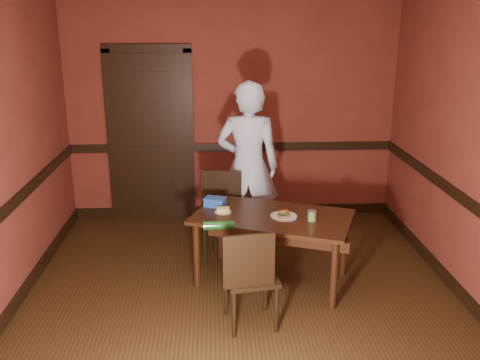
{
  "coord_description": "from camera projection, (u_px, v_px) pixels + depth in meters",
  "views": [
    {
      "loc": [
        -0.24,
        -4.24,
        2.46
      ],
      "look_at": [
        0.0,
        0.35,
        1.05
      ],
      "focal_mm": 40.0,
      "sensor_mm": 36.0,
      "label": 1
    }
  ],
  "objects": [
    {
      "name": "sauce_jar",
      "position": [
        312.0,
        216.0,
        4.85
      ],
      "size": [
        0.08,
        0.08,
        0.1
      ],
      "rotation": [
        0.0,
        0.0,
        -0.34
      ],
      "color": "#517F35",
      "rests_on": "dining_table"
    },
    {
      "name": "cheese_saucer",
      "position": [
        223.0,
        211.0,
        5.06
      ],
      "size": [
        0.16,
        0.16,
        0.05
      ],
      "rotation": [
        0.0,
        0.0,
        0.08
      ],
      "color": "silver",
      "rests_on": "dining_table"
    },
    {
      "name": "chair_near",
      "position": [
        251.0,
        275.0,
        4.35
      ],
      "size": [
        0.47,
        0.47,
        0.88
      ],
      "primitive_type": null,
      "rotation": [
        0.0,
        0.0,
        3.3
      ],
      "color": "black",
      "rests_on": "floor"
    },
    {
      "name": "wrapped_veg",
      "position": [
        219.0,
        225.0,
        4.66
      ],
      "size": [
        0.28,
        0.09,
        0.08
      ],
      "primitive_type": "cylinder",
      "rotation": [
        0.0,
        1.57,
        0.04
      ],
      "color": "#175018",
      "rests_on": "dining_table"
    },
    {
      "name": "wall_back",
      "position": [
        232.0,
        111.0,
        6.53
      ],
      "size": [
        4.0,
        0.02,
        2.7
      ],
      "primitive_type": "cube",
      "color": "maroon",
      "rests_on": "ground"
    },
    {
      "name": "dado_back",
      "position": [
        232.0,
        147.0,
        6.65
      ],
      "size": [
        4.0,
        0.03,
        0.1
      ],
      "primitive_type": "cube",
      "color": "black",
      "rests_on": "ground"
    },
    {
      "name": "sandwich_plate",
      "position": [
        284.0,
        215.0,
        4.95
      ],
      "size": [
        0.25,
        0.25,
        0.06
      ],
      "rotation": [
        0.0,
        0.0,
        0.25
      ],
      "color": "silver",
      "rests_on": "dining_table"
    },
    {
      "name": "door",
      "position": [
        151.0,
        133.0,
        6.53
      ],
      "size": [
        1.05,
        0.07,
        2.2
      ],
      "color": "black",
      "rests_on": "ground"
    },
    {
      "name": "wall_right",
      "position": [
        480.0,
        155.0,
        4.48
      ],
      "size": [
        0.02,
        4.5,
        2.7
      ],
      "primitive_type": "cube",
      "color": "maroon",
      "rests_on": "ground"
    },
    {
      "name": "floor",
      "position": [
        242.0,
        303.0,
        4.78
      ],
      "size": [
        4.0,
        4.5,
        0.01
      ],
      "primitive_type": "cube",
      "color": "black",
      "rests_on": "ground"
    },
    {
      "name": "baseboard_right",
      "position": [
        460.0,
        292.0,
        4.86
      ],
      "size": [
        0.03,
        4.5,
        0.12
      ],
      "primitive_type": "cube",
      "color": "black",
      "rests_on": "ground"
    },
    {
      "name": "baseboard_back",
      "position": [
        233.0,
        210.0,
        6.9
      ],
      "size": [
        4.0,
        0.03,
        0.12
      ],
      "primitive_type": "cube",
      "color": "black",
      "rests_on": "ground"
    },
    {
      "name": "chair_far",
      "position": [
        225.0,
        218.0,
        5.53
      ],
      "size": [
        0.5,
        0.5,
        0.92
      ],
      "primitive_type": null,
      "rotation": [
        0.0,
        0.0,
        -0.18
      ],
      "color": "black",
      "rests_on": "floor"
    },
    {
      "name": "food_tub",
      "position": [
        215.0,
        202.0,
        5.23
      ],
      "size": [
        0.24,
        0.2,
        0.09
      ],
      "rotation": [
        0.0,
        0.0,
        -0.37
      ],
      "color": "blue",
      "rests_on": "dining_table"
    },
    {
      "name": "dado_right",
      "position": [
        471.0,
        205.0,
        4.61
      ],
      "size": [
        0.03,
        4.5,
        0.1
      ],
      "primitive_type": "cube",
      "color": "black",
      "rests_on": "ground"
    },
    {
      "name": "dining_table",
      "position": [
        272.0,
        248.0,
        5.1
      ],
      "size": [
        1.64,
        1.28,
        0.68
      ],
      "primitive_type": "cube",
      "rotation": [
        0.0,
        0.0,
        -0.37
      ],
      "color": "black",
      "rests_on": "floor"
    },
    {
      "name": "person",
      "position": [
        248.0,
        166.0,
        5.73
      ],
      "size": [
        0.71,
        0.51,
        1.83
      ],
      "primitive_type": "imported",
      "rotation": [
        0.0,
        0.0,
        3.04
      ],
      "color": "#AFCAE3",
      "rests_on": "floor"
    },
    {
      "name": "baseboard_left",
      "position": [
        15.0,
        303.0,
        4.66
      ],
      "size": [
        0.03,
        4.5,
        0.12
      ],
      "primitive_type": "cube",
      "color": "black",
      "rests_on": "ground"
    },
    {
      "name": "dado_left",
      "position": [
        3.0,
        213.0,
        4.42
      ],
      "size": [
        0.03,
        4.5,
        0.1
      ],
      "primitive_type": "cube",
      "color": "black",
      "rests_on": "ground"
    },
    {
      "name": "wall_front",
      "position": [
        272.0,
        294.0,
        2.23
      ],
      "size": [
        4.0,
        0.02,
        2.7
      ],
      "primitive_type": "cube",
      "color": "maroon",
      "rests_on": "ground"
    }
  ]
}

